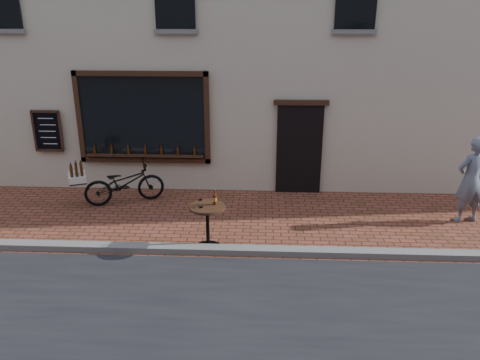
{
  "coord_description": "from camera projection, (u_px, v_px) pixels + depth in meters",
  "views": [
    {
      "loc": [
        0.98,
        -7.58,
        4.26
      ],
      "look_at": [
        0.56,
        1.2,
        1.1
      ],
      "focal_mm": 35.0,
      "sensor_mm": 36.0,
      "label": 1
    }
  ],
  "objects": [
    {
      "name": "pedestrian",
      "position": [
        471.0,
        180.0,
        9.81
      ],
      "size": [
        0.77,
        0.61,
        1.88
      ],
      "primitive_type": "imported",
      "rotation": [
        0.0,
        0.0,
        3.39
      ],
      "color": "slate",
      "rests_on": "ground"
    },
    {
      "name": "cargo_bicycle",
      "position": [
        123.0,
        183.0,
        10.94
      ],
      "size": [
        2.19,
        1.37,
        1.04
      ],
      "rotation": [
        0.0,
        0.0,
        1.97
      ],
      "color": "black",
      "rests_on": "ground"
    },
    {
      "name": "ground",
      "position": [
        206.0,
        258.0,
        8.61
      ],
      "size": [
        90.0,
        90.0,
        0.0
      ],
      "primitive_type": "plane",
      "color": "brown",
      "rests_on": "ground"
    },
    {
      "name": "bistro_table",
      "position": [
        208.0,
        218.0,
        8.75
      ],
      "size": [
        0.68,
        0.68,
        1.17
      ],
      "color": "black",
      "rests_on": "ground"
    },
    {
      "name": "kerb",
      "position": [
        208.0,
        250.0,
        8.78
      ],
      "size": [
        90.0,
        0.25,
        0.12
      ],
      "primitive_type": "cube",
      "color": "slate",
      "rests_on": "ground"
    }
  ]
}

